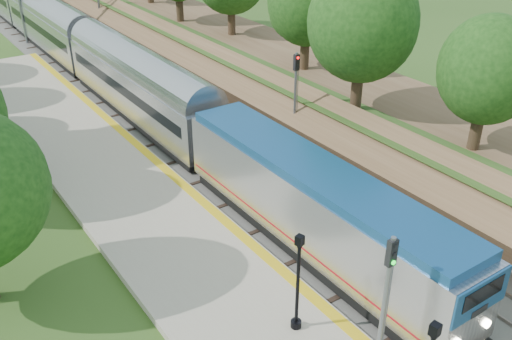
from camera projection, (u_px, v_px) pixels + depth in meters
trackbed at (47, 28)px, 63.55m from camera, size 9.50×170.00×0.28m
platform at (169, 236)px, 28.06m from camera, size 6.40×68.00×0.38m
yellow_stripe at (218, 215)px, 29.39m from camera, size 0.55×68.00×0.01m
embankment at (116, 1)px, 66.81m from camera, size 10.64×170.00×11.70m
trees_behind_platform at (1, 154)px, 26.39m from camera, size 7.82×53.32×7.21m
train at (52, 30)px, 54.60m from camera, size 2.94×97.91×4.32m
lamppost_far at (298, 288)px, 21.46m from camera, size 0.43×0.43×4.33m
signal_platform at (386, 292)px, 18.88m from camera, size 0.34×0.27×5.73m
signal_farside at (295, 91)px, 35.34m from camera, size 0.34×0.27×6.22m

